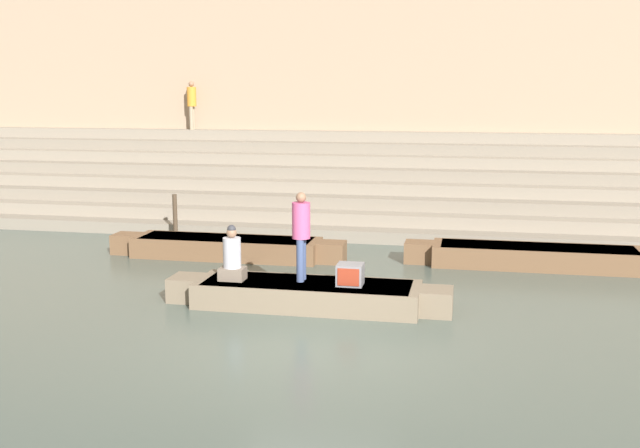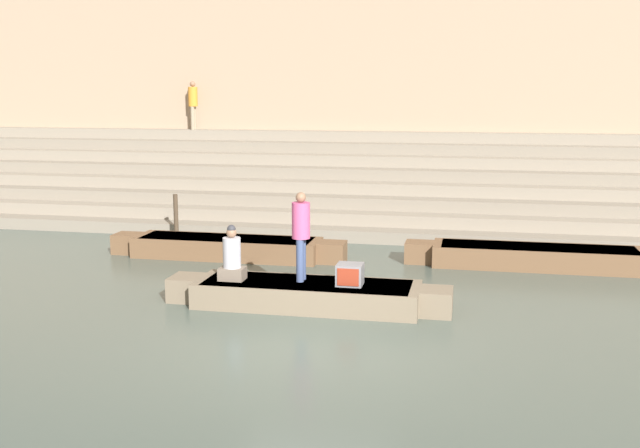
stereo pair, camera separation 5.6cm
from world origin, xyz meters
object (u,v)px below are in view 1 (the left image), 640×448
(rowboat_main, at_px, (307,294))
(person_on_steps, at_px, (192,102))
(person_rowing, at_px, (232,258))
(tv_set, at_px, (350,274))
(mooring_post, at_px, (175,218))
(moored_boat_distant, at_px, (537,256))
(person_standing, at_px, (301,230))
(moored_boat_shore, at_px, (227,247))

(rowboat_main, bearing_deg, person_on_steps, 119.60)
(person_rowing, bearing_deg, tv_set, -2.48)
(rowboat_main, bearing_deg, mooring_post, 131.46)
(tv_set, bearing_deg, moored_boat_distant, 52.55)
(person_rowing, bearing_deg, rowboat_main, -0.54)
(person_standing, distance_m, moored_boat_shore, 4.61)
(person_rowing, distance_m, person_on_steps, 12.79)
(rowboat_main, relative_size, person_standing, 3.20)
(rowboat_main, bearing_deg, moored_boat_distant, 42.16)
(mooring_post, relative_size, person_on_steps, 0.77)
(moored_boat_distant, bearing_deg, moored_boat_shore, 176.97)
(moored_boat_shore, bearing_deg, mooring_post, 142.76)
(rowboat_main, xyz_separation_m, person_standing, (-0.14, 0.12, 1.19))
(rowboat_main, xyz_separation_m, tv_set, (0.82, -0.03, 0.42))
(person_standing, bearing_deg, moored_boat_shore, 125.47)
(person_rowing, bearing_deg, person_on_steps, 110.15)
(tv_set, relative_size, moored_boat_shore, 0.08)
(person_on_steps, bearing_deg, person_standing, 159.69)
(rowboat_main, distance_m, mooring_post, 7.23)
(moored_boat_distant, height_order, person_on_steps, person_on_steps)
(moored_boat_shore, distance_m, mooring_post, 2.65)
(mooring_post, bearing_deg, moored_boat_distant, -7.74)
(rowboat_main, distance_m, person_standing, 1.20)
(person_rowing, bearing_deg, person_standing, 5.17)
(tv_set, relative_size, person_on_steps, 0.29)
(person_rowing, xyz_separation_m, moored_boat_distant, (5.92, 4.20, -0.63))
(person_on_steps, bearing_deg, rowboat_main, 159.96)
(person_standing, xyz_separation_m, person_rowing, (-1.29, -0.21, -0.55))
(rowboat_main, relative_size, person_rowing, 5.08)
(moored_boat_distant, bearing_deg, rowboat_main, -143.87)
(rowboat_main, relative_size, moored_boat_distant, 0.89)
(person_rowing, bearing_deg, mooring_post, 117.83)
(rowboat_main, relative_size, tv_set, 11.27)
(person_standing, xyz_separation_m, moored_boat_distant, (4.63, 4.00, -1.18))
(tv_set, bearing_deg, person_on_steps, 126.98)
(tv_set, relative_size, moored_boat_distant, 0.08)
(moored_boat_distant, relative_size, person_on_steps, 3.69)
(rowboat_main, bearing_deg, person_rowing, -176.99)
(rowboat_main, bearing_deg, tv_set, -2.35)
(person_standing, bearing_deg, mooring_post, 130.22)
(person_standing, xyz_separation_m, moored_boat_shore, (-2.68, 3.56, -1.18))
(moored_boat_shore, relative_size, person_on_steps, 3.56)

